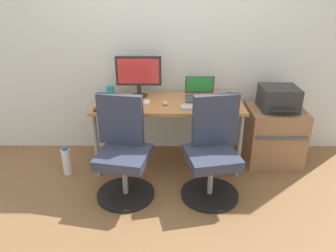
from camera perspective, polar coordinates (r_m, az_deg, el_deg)
ground_plane at (r=3.63m, az=0.00°, el=-6.38°), size 5.28×5.28×0.00m
back_wall at (r=3.58m, az=0.04°, el=15.38°), size 4.40×0.04×2.60m
desk at (r=3.35m, az=0.00°, el=3.18°), size 1.53×0.65×0.72m
office_chair_left at (r=2.97m, az=-7.96°, el=-4.70°), size 0.54×0.54×0.94m
office_chair_right at (r=2.97m, az=7.88°, el=-4.75°), size 0.54×0.54×0.94m
side_cabinet at (r=3.73m, az=18.11°, el=-1.50°), size 0.58×0.53×0.61m
printer at (r=3.57m, az=18.99°, el=4.67°), size 0.38×0.40×0.24m
water_bottle_on_floor at (r=3.52m, az=-17.49°, el=-5.97°), size 0.09×0.09×0.31m
desktop_monitor at (r=3.44m, az=-5.23°, el=9.24°), size 0.48×0.18×0.43m
open_laptop at (r=3.45m, az=5.68°, el=5.84°), size 0.31×0.28×0.22m
keyboard_by_monitor at (r=3.30m, az=-6.24°, el=4.16°), size 0.34×0.12×0.02m
keyboard_by_laptop at (r=3.17m, az=5.34°, el=3.34°), size 0.34×0.12×0.02m
mouse_by_monitor at (r=3.17m, az=-12.60°, el=2.96°), size 0.06×0.10×0.03m
mouse_by_laptop at (r=3.25m, az=-0.47°, el=4.09°), size 0.06×0.10×0.03m
coffee_mug at (r=3.60m, az=-10.18°, el=6.25°), size 0.08×0.08×0.09m
pen_cup at (r=3.42m, az=11.17°, el=5.30°), size 0.07×0.07×0.10m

